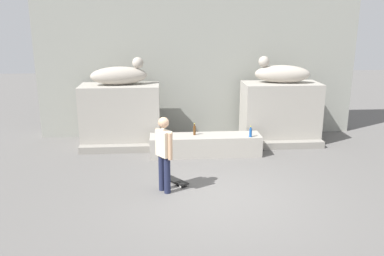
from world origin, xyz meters
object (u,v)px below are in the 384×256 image
(bottle_blue, at_px, (251,132))
(statue_reclining_left, at_px, (120,75))
(bottle_brown, at_px, (194,130))
(skateboard, at_px, (175,180))
(statue_reclining_right, at_px, (281,73))
(skater, at_px, (164,151))

(bottle_blue, bearing_deg, statue_reclining_left, 159.27)
(bottle_brown, bearing_deg, bottle_blue, -11.78)
(skateboard, height_order, bottle_blue, bottle_blue)
(bottle_brown, distance_m, bottle_blue, 1.52)
(bottle_blue, bearing_deg, statue_reclining_right, 49.43)
(statue_reclining_left, bearing_deg, bottle_blue, -28.71)
(skateboard, bearing_deg, bottle_blue, -90.07)
(statue_reclining_left, relative_size, skater, 1.00)
(statue_reclining_left, height_order, bottle_brown, statue_reclining_left)
(skateboard, distance_m, bottle_blue, 2.73)
(skater, height_order, bottle_blue, skater)
(statue_reclining_right, height_order, skater, statue_reclining_right)
(statue_reclining_left, relative_size, bottle_blue, 5.53)
(bottle_brown, height_order, bottle_blue, bottle_brown)
(bottle_brown, xyz_separation_m, bottle_blue, (1.49, -0.31, -0.01))
(statue_reclining_left, bearing_deg, bottle_brown, -34.64)
(skater, bearing_deg, bottle_blue, -82.79)
(skateboard, bearing_deg, statue_reclining_right, -85.41)
(statue_reclining_left, xyz_separation_m, bottle_blue, (3.53, -1.34, -1.40))
(skater, distance_m, bottle_brown, 2.56)
(statue_reclining_right, xyz_separation_m, skater, (-3.48, -3.44, -1.16))
(skateboard, xyz_separation_m, bottle_brown, (0.62, 1.94, 0.63))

